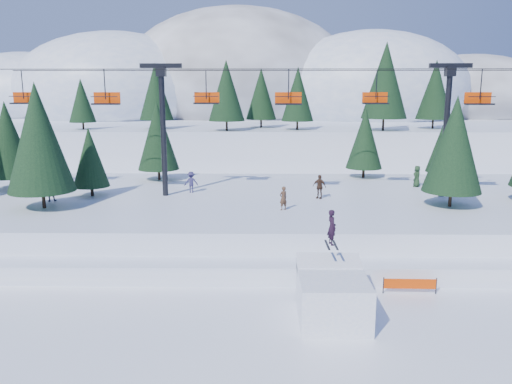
{
  "coord_description": "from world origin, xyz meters",
  "views": [
    {
      "loc": [
        -1.24,
        -21.03,
        10.62
      ],
      "look_at": [
        -1.59,
        6.0,
        5.2
      ],
      "focal_mm": 35.0,
      "sensor_mm": 36.0,
      "label": 1
    }
  ],
  "objects_px": {
    "jump_kicker": "(332,295)",
    "banner_near": "(410,284)",
    "chairlift": "(288,109)",
    "banner_far": "(460,278)"
  },
  "relations": [
    {
      "from": "chairlift",
      "to": "jump_kicker",
      "type": "bearing_deg",
      "value": -85.27
    },
    {
      "from": "chairlift",
      "to": "banner_far",
      "type": "distance_m",
      "value": 18.0
    },
    {
      "from": "chairlift",
      "to": "banner_far",
      "type": "relative_size",
      "value": 16.24
    },
    {
      "from": "chairlift",
      "to": "banner_far",
      "type": "xyz_separation_m",
      "value": [
        9.03,
        -12.86,
        -8.78
      ]
    },
    {
      "from": "jump_kicker",
      "to": "banner_near",
      "type": "height_order",
      "value": "jump_kicker"
    },
    {
      "from": "jump_kicker",
      "to": "banner_far",
      "type": "relative_size",
      "value": 1.75
    },
    {
      "from": "banner_near",
      "to": "banner_far",
      "type": "height_order",
      "value": "same"
    },
    {
      "from": "jump_kicker",
      "to": "banner_near",
      "type": "distance_m",
      "value": 5.55
    },
    {
      "from": "jump_kicker",
      "to": "chairlift",
      "type": "xyz_separation_m",
      "value": [
        -1.39,
        16.83,
        8.13
      ]
    },
    {
      "from": "jump_kicker",
      "to": "chairlift",
      "type": "height_order",
      "value": "chairlift"
    }
  ]
}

